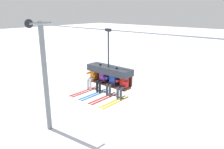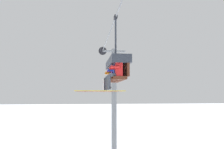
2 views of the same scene
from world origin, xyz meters
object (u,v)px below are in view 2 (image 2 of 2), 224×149
object	(u,v)px
chairlift_chair	(118,66)
skier_purple	(111,74)
lift_tower_near	(114,103)
skier_red	(115,72)
skier_blue	(113,73)
skier_orange	(109,76)

from	to	relation	value
chairlift_chair	skier_purple	size ratio (longest dim) A/B	1.68
lift_tower_near	chairlift_chair	size ratio (longest dim) A/B	2.80
chairlift_chair	skier_red	bearing A→B (deg)	-13.34
skier_blue	lift_tower_near	bearing A→B (deg)	172.51
lift_tower_near	skier_purple	world-z (taller)	lift_tower_near
skier_orange	skier_blue	xyz separation A→B (m)	(1.25, 0.01, 0.02)
skier_red	skier_orange	bearing A→B (deg)	180.00
skier_purple	skier_red	xyz separation A→B (m)	(1.25, -0.01, -0.02)
skier_purple	skier_blue	distance (m)	0.63
chairlift_chair	skier_orange	world-z (taller)	chairlift_chair
lift_tower_near	skier_blue	world-z (taller)	lift_tower_near
chairlift_chair	skier_orange	bearing A→B (deg)	-166.66
skier_purple	chairlift_chair	bearing A→B (deg)	34.30
lift_tower_near	skier_red	bearing A→B (deg)	-6.94
skier_blue	skier_red	bearing A→B (deg)	-0.63
chairlift_chair	skier_blue	distance (m)	0.47
skier_purple	skier_blue	xyz separation A→B (m)	(0.63, 0.00, 0.00)
lift_tower_near	skier_red	distance (m)	7.80
skier_orange	skier_purple	world-z (taller)	skier_purple
skier_purple	skier_red	world-z (taller)	skier_purple
skier_red	chairlift_chair	bearing A→B (deg)	166.66
chairlift_chair	skier_purple	distance (m)	0.47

